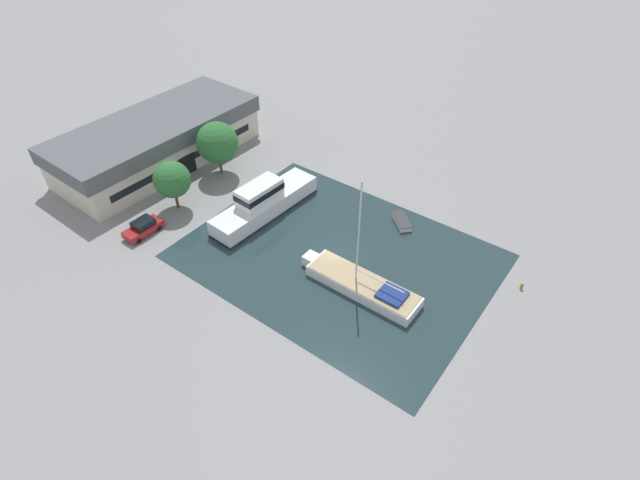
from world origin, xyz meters
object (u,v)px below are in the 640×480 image
at_px(warehouse_building, 158,140).
at_px(parked_car, 143,227).
at_px(quay_tree_near_building, 172,180).
at_px(small_dinghy, 402,221).
at_px(motor_cruiser, 264,203).
at_px(sailboat_moored, 362,285).
at_px(quay_tree_by_water, 217,143).

relative_size(warehouse_building, parked_car, 6.24).
bearing_deg(quay_tree_near_building, small_dinghy, -60.03).
relative_size(parked_car, small_dinghy, 1.30).
relative_size(warehouse_building, motor_cruiser, 1.87).
distance_m(quay_tree_near_building, sailboat_moored, 23.96).
height_order(motor_cruiser, small_dinghy, motor_cruiser).
bearing_deg(sailboat_moored, small_dinghy, 9.82).
bearing_deg(sailboat_moored, parked_car, 106.50).
relative_size(warehouse_building, quay_tree_near_building, 4.50).
relative_size(warehouse_building, sailboat_moored, 2.13).
xyz_separation_m(quay_tree_near_building, small_dinghy, (12.57, -21.80, -3.44)).
xyz_separation_m(quay_tree_by_water, small_dinghy, (4.53, -22.97, -3.94)).
distance_m(parked_car, motor_cruiser, 12.99).
distance_m(quay_tree_by_water, small_dinghy, 23.74).
distance_m(parked_car, small_dinghy, 27.63).
height_order(sailboat_moored, small_dinghy, sailboat_moored).
height_order(quay_tree_by_water, small_dinghy, quay_tree_by_water).
xyz_separation_m(quay_tree_by_water, motor_cruiser, (-2.99, -9.76, -2.78)).
bearing_deg(quay_tree_by_water, warehouse_building, 105.63).
bearing_deg(quay_tree_near_building, quay_tree_by_water, 8.30).
distance_m(warehouse_building, small_dinghy, 32.27).
relative_size(warehouse_building, quay_tree_by_water, 3.88).
height_order(quay_tree_by_water, motor_cruiser, quay_tree_by_water).
distance_m(quay_tree_by_water, parked_car, 13.83).
xyz_separation_m(sailboat_moored, motor_cruiser, (3.42, 15.12, 0.83)).
xyz_separation_m(warehouse_building, quay_tree_by_water, (2.36, -8.45, 1.43)).
bearing_deg(sailboat_moored, quay_tree_near_building, 93.88).
bearing_deg(small_dinghy, sailboat_moored, -128.72).
height_order(quay_tree_by_water, sailboat_moored, sailboat_moored).
distance_m(quay_tree_near_building, parked_car, 6.04).
relative_size(quay_tree_near_building, motor_cruiser, 0.42).
relative_size(sailboat_moored, small_dinghy, 3.80).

